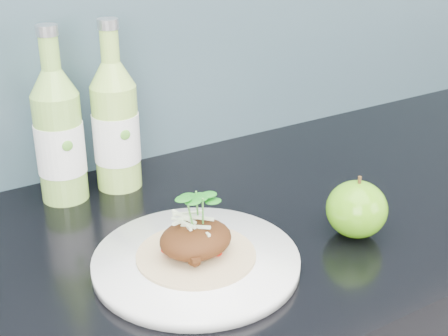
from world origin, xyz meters
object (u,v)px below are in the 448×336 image
(cider_bottle_right, at_px, (116,126))
(green_apple, at_px, (357,209))
(dinner_plate, at_px, (196,261))
(cider_bottle_left, at_px, (59,136))

(cider_bottle_right, bearing_deg, green_apple, -77.79)
(green_apple, relative_size, cider_bottle_right, 0.40)
(dinner_plate, relative_size, cider_bottle_right, 1.27)
(dinner_plate, xyz_separation_m, cider_bottle_right, (0.01, 0.28, 0.10))
(dinner_plate, bearing_deg, cider_bottle_left, 105.48)
(dinner_plate, distance_m, green_apple, 0.24)
(green_apple, height_order, cider_bottle_right, cider_bottle_right)
(cider_bottle_left, height_order, cider_bottle_right, same)
(dinner_plate, distance_m, cider_bottle_left, 0.31)
(dinner_plate, relative_size, green_apple, 3.15)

